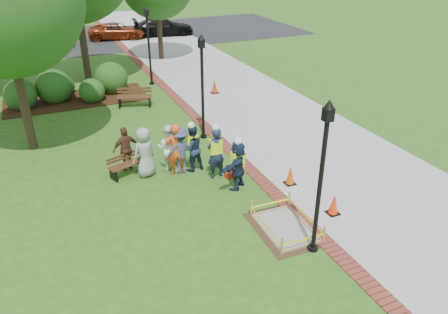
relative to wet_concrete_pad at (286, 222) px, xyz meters
name	(u,v)px	position (x,y,z in m)	size (l,w,h in m)	color
ground	(225,204)	(-1.06, 1.90, -0.23)	(100.00, 100.00, 0.00)	#285116
sidewalk	(234,91)	(3.94, 11.90, -0.22)	(6.00, 60.00, 0.02)	#9E9E99
brick_edging	(177,99)	(0.69, 11.90, -0.22)	(0.50, 60.00, 0.03)	maroon
mulch_bed	(77,99)	(-4.06, 13.90, -0.21)	(7.00, 3.00, 0.05)	#381E0F
parking_lot	(91,38)	(-1.06, 28.90, -0.23)	(36.00, 12.00, 0.01)	black
wet_concrete_pad	(286,222)	(0.00, 0.00, 0.00)	(1.77, 2.35, 0.55)	#47331E
bench_near	(128,168)	(-3.40, 5.02, 0.00)	(1.44, 0.87, 0.74)	#54311C
bench_far	(135,101)	(-1.55, 11.70, 0.05)	(1.76, 1.05, 0.90)	brown
cone_front	(334,204)	(1.71, 0.06, 0.11)	(0.36, 0.36, 0.72)	black
cone_back	(290,175)	(1.45, 2.12, 0.11)	(0.36, 0.36, 0.71)	black
cone_far	(215,86)	(2.83, 11.97, 0.15)	(0.40, 0.40, 0.79)	black
toolbox	(231,175)	(-0.17, 3.37, -0.13)	(0.41, 0.23, 0.21)	#B1200D
lamp_near	(322,169)	(0.19, -1.10, 2.25)	(0.28, 0.28, 4.26)	black
lamp_mid	(202,80)	(0.19, 6.90, 2.25)	(0.28, 0.28, 4.26)	black
lamp_far	(148,40)	(0.19, 14.90, 2.25)	(0.28, 0.28, 4.26)	black
shrub_a	(23,108)	(-6.62, 13.72, -0.23)	(1.56, 1.56, 1.56)	#1A4B15
shrub_b	(57,101)	(-5.03, 14.10, -0.23)	(1.79, 1.79, 1.79)	#1A4B15
shrub_c	(93,101)	(-3.32, 13.31, -0.23)	(1.28, 1.28, 1.28)	#1A4B15
shrub_d	(113,92)	(-2.13, 14.40, -0.23)	(1.76, 1.76, 1.76)	#1A4B15
shrub_e	(66,93)	(-4.46, 15.17, -0.23)	(1.03, 1.03, 1.03)	#1A4B15
casual_person_a	(144,152)	(-2.84, 4.72, 0.66)	(0.67, 0.55, 1.79)	#989898
casual_person_b	(176,149)	(-1.81, 4.42, 0.71)	(0.63, 0.43, 1.88)	#E34D1A
casual_person_c	(169,148)	(-1.96, 4.75, 0.64)	(0.66, 0.60, 1.74)	white
casual_person_d	(126,149)	(-3.33, 5.39, 0.59)	(0.58, 0.42, 1.65)	#583023
casual_person_e	(180,150)	(-1.64, 4.43, 0.63)	(0.56, 0.37, 1.72)	#374461
hivis_worker_a	(238,163)	(-0.27, 2.67, 0.67)	(0.64, 0.60, 1.82)	#18183E
hivis_worker_b	(216,152)	(-0.64, 3.62, 0.75)	(0.64, 0.46, 2.00)	#1C304A
hivis_worker_c	(192,147)	(-1.20, 4.44, 0.69)	(0.58, 0.41, 1.85)	#1C254A
parked_car_b	(46,48)	(-4.70, 26.84, -0.23)	(4.57, 1.99, 1.49)	#B1B2B6
parked_car_c	(118,39)	(0.95, 27.80, -0.23)	(4.25, 1.85, 1.39)	maroon
parked_car_d	(164,35)	(4.77, 27.62, -0.23)	(4.81, 2.09, 1.57)	black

